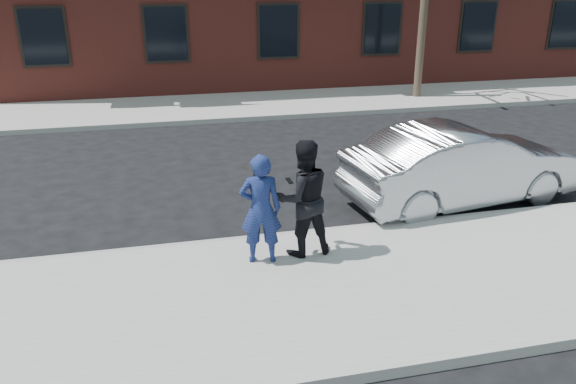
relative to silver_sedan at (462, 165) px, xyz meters
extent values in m
plane|color=black|center=(-1.36, -2.42, -0.75)|extent=(100.00, 100.00, 0.00)
cube|color=gray|center=(-1.36, -2.67, -0.68)|extent=(50.00, 3.50, 0.15)
cube|color=#999691|center=(-1.36, -0.87, -0.68)|extent=(50.00, 0.10, 0.15)
cube|color=gray|center=(-1.36, 8.83, -0.68)|extent=(50.00, 3.50, 0.15)
cube|color=#999691|center=(-1.36, 7.03, -0.68)|extent=(50.00, 0.10, 0.15)
cube|color=black|center=(-8.86, 10.52, 1.45)|extent=(1.30, 0.06, 1.70)
cube|color=black|center=(2.54, 10.52, 1.45)|extent=(1.30, 0.06, 1.70)
cube|color=black|center=(10.14, 10.52, 1.45)|extent=(1.30, 0.06, 1.70)
cylinder|color=#32271D|center=(3.14, 8.58, 1.50)|extent=(0.26, 0.26, 4.20)
imported|color=#999BA3|center=(0.00, 0.00, 0.00)|extent=(4.76, 2.24, 1.51)
imported|color=navy|center=(-4.17, -1.69, 0.23)|extent=(0.65, 0.48, 1.66)
cube|color=black|center=(-4.19, -1.47, 0.70)|extent=(0.09, 0.14, 0.08)
imported|color=black|center=(-3.52, -1.58, 0.29)|extent=(0.94, 0.77, 1.79)
cube|color=black|center=(-3.69, -1.42, 0.52)|extent=(0.11, 0.15, 0.06)
camera|label=1|loc=(-5.46, -9.00, 3.44)|focal=35.00mm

